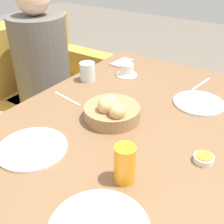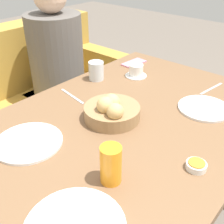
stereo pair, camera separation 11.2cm
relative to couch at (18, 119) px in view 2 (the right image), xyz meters
name	(u,v)px [view 2 (the right image)]	position (x,y,z in m)	size (l,w,h in m)	color
dining_table	(113,148)	(-0.14, -0.99, 0.35)	(1.52, 0.92, 0.76)	brown
couch	(18,119)	(0.00, 0.00, 0.00)	(1.64, 0.70, 0.89)	#B28938
seated_person	(60,88)	(0.27, -0.15, 0.19)	(0.35, 0.45, 1.20)	#23232D
bread_basket	(112,111)	(-0.09, -0.94, 0.48)	(0.23, 0.23, 0.11)	#99754C
plate_near_right	(204,108)	(0.23, -1.19, 0.44)	(0.22, 0.22, 0.01)	white
plate_far_center	(29,142)	(-0.41, -0.82, 0.44)	(0.24, 0.24, 0.01)	white
juice_glass	(111,164)	(-0.35, -1.16, 0.50)	(0.06, 0.06, 0.12)	orange
water_tumbler	(96,71)	(0.15, -0.63, 0.49)	(0.08, 0.08, 0.09)	silver
coffee_cup	(136,71)	(0.31, -0.76, 0.47)	(0.11, 0.11, 0.06)	white
jam_bowl_honey	(196,165)	(-0.14, -1.33, 0.45)	(0.07, 0.07, 0.03)	white
fork_silver	(72,96)	(-0.06, -0.67, 0.44)	(0.04, 0.18, 0.00)	#B7B7BC
knife_silver	(211,89)	(0.43, -1.13, 0.44)	(0.18, 0.04, 0.00)	#B7B7BC
cell_phone	(134,63)	(0.45, -0.64, 0.44)	(0.16, 0.09, 0.01)	pink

